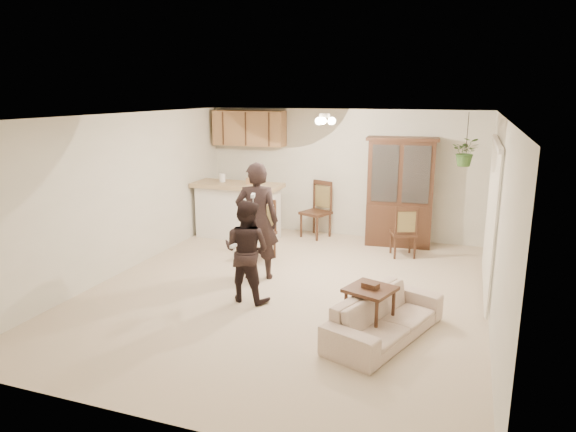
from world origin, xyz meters
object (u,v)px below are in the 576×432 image
(sofa, at_px, (386,308))
(child, at_px, (247,253))
(adult, at_px, (257,221))
(chair_hutch_right, at_px, (403,242))
(side_table, at_px, (370,309))
(chair_bar, at_px, (261,244))
(china_hutch, at_px, (400,193))
(chair_hutch_left, at_px, (315,222))

(sofa, relative_size, child, 1.39)
(adult, distance_m, chair_hutch_right, 2.78)
(child, height_order, side_table, child)
(adult, distance_m, chair_bar, 1.03)
(chair_hutch_right, bearing_deg, side_table, 69.74)
(adult, height_order, china_hutch, china_hutch)
(china_hutch, bearing_deg, adult, -130.22)
(sofa, distance_m, chair_bar, 3.27)
(side_table, height_order, chair_hutch_right, chair_hutch_right)
(sofa, xyz_separation_m, chair_bar, (-2.46, 2.15, -0.08))
(adult, relative_size, child, 1.33)
(china_hutch, bearing_deg, chair_hutch_left, 175.81)
(adult, bearing_deg, side_table, 130.98)
(chair_hutch_left, relative_size, chair_hutch_right, 1.19)
(sofa, distance_m, adult, 2.63)
(chair_hutch_left, bearing_deg, child, -67.31)
(side_table, distance_m, chair_hutch_right, 3.12)
(adult, height_order, chair_hutch_left, adult)
(chair_bar, distance_m, chair_hutch_right, 2.49)
(adult, bearing_deg, chair_bar, -87.13)
(chair_hutch_left, bearing_deg, side_table, -42.21)
(china_hutch, bearing_deg, child, -119.92)
(chair_hutch_left, bearing_deg, chair_hutch_right, 1.95)
(sofa, xyz_separation_m, chair_hutch_right, (-0.20, 3.20, -0.10))
(child, height_order, chair_bar, child)
(chair_bar, bearing_deg, chair_hutch_right, 22.01)
(sofa, bearing_deg, child, 96.30)
(side_table, bearing_deg, child, 166.61)
(sofa, height_order, child, child)
(adult, xyz_separation_m, chair_hutch_right, (1.98, 1.84, -0.64))
(sofa, height_order, chair_hutch_right, chair_hutch_right)
(side_table, distance_m, chair_bar, 3.07)
(chair_bar, relative_size, chair_hutch_right, 1.10)
(chair_bar, xyz_separation_m, chair_hutch_right, (2.26, 1.05, -0.03))
(side_table, height_order, chair_bar, chair_bar)
(china_hutch, bearing_deg, sofa, -88.96)
(child, bearing_deg, adult, -70.03)
(adult, height_order, chair_hutch_right, adult)
(china_hutch, bearing_deg, chair_hutch_right, -80.13)
(chair_hutch_right, bearing_deg, child, 36.27)
(adult, relative_size, side_table, 2.75)
(china_hutch, height_order, side_table, china_hutch)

